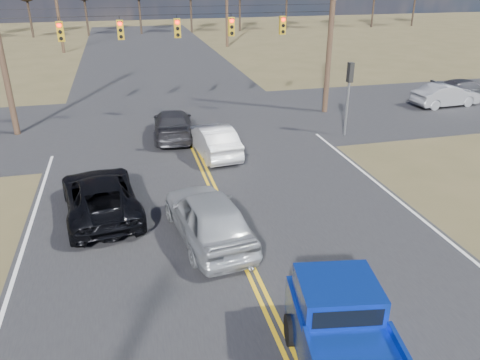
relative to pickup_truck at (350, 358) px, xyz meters
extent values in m
plane|color=brown|center=(-0.83, 2.00, -0.96)|extent=(160.00, 160.00, 0.00)
cube|color=#28282B|center=(-0.83, 12.00, -0.96)|extent=(14.00, 120.00, 0.02)
cube|color=#28282B|center=(-0.83, 20.00, -0.96)|extent=(120.00, 12.00, 0.02)
cylinder|color=#473323|center=(8.17, 20.00, 4.04)|extent=(0.32, 0.32, 10.00)
cylinder|color=black|center=(-0.83, 20.00, 5.04)|extent=(18.00, 0.02, 0.02)
cylinder|color=black|center=(-0.83, 20.00, 5.44)|extent=(18.00, 0.02, 0.02)
cube|color=#B28C14|center=(-6.83, 20.00, 4.34)|extent=(0.34, 0.24, 1.00)
cylinder|color=#FF0C05|center=(-6.83, 19.86, 4.67)|extent=(0.20, 0.06, 0.20)
cylinder|color=black|center=(-6.83, 19.86, 4.34)|extent=(0.20, 0.06, 0.20)
cylinder|color=black|center=(-6.83, 19.86, 4.01)|extent=(0.20, 0.06, 0.20)
cube|color=black|center=(-6.83, 19.83, 4.78)|extent=(0.24, 0.14, 0.03)
cube|color=#B28C14|center=(-3.83, 20.00, 4.34)|extent=(0.34, 0.24, 1.00)
cylinder|color=#FF0C05|center=(-3.83, 19.86, 4.67)|extent=(0.20, 0.06, 0.20)
cylinder|color=black|center=(-3.83, 19.86, 4.34)|extent=(0.20, 0.06, 0.20)
cylinder|color=black|center=(-3.83, 19.86, 4.01)|extent=(0.20, 0.06, 0.20)
cube|color=black|center=(-3.83, 19.83, 4.78)|extent=(0.24, 0.14, 0.03)
cube|color=#B28C14|center=(-0.83, 20.00, 4.34)|extent=(0.34, 0.24, 1.00)
cylinder|color=#FF0C05|center=(-0.83, 19.86, 4.67)|extent=(0.20, 0.06, 0.20)
cylinder|color=black|center=(-0.83, 19.86, 4.34)|extent=(0.20, 0.06, 0.20)
cylinder|color=black|center=(-0.83, 19.86, 4.01)|extent=(0.20, 0.06, 0.20)
cube|color=black|center=(-0.83, 19.83, 4.78)|extent=(0.24, 0.14, 0.03)
cube|color=#B28C14|center=(2.17, 20.00, 4.34)|extent=(0.34, 0.24, 1.00)
cylinder|color=#FF0C05|center=(2.17, 19.86, 4.67)|extent=(0.20, 0.06, 0.20)
cylinder|color=black|center=(2.17, 19.86, 4.34)|extent=(0.20, 0.06, 0.20)
cylinder|color=black|center=(2.17, 19.86, 4.01)|extent=(0.20, 0.06, 0.20)
cube|color=black|center=(2.17, 19.83, 4.78)|extent=(0.24, 0.14, 0.03)
cube|color=#B28C14|center=(5.17, 20.00, 4.34)|extent=(0.34, 0.24, 1.00)
cylinder|color=#FF0C05|center=(5.17, 19.86, 4.67)|extent=(0.20, 0.06, 0.20)
cylinder|color=black|center=(5.17, 19.86, 4.34)|extent=(0.20, 0.06, 0.20)
cylinder|color=black|center=(5.17, 19.86, 4.01)|extent=(0.20, 0.06, 0.20)
cube|color=black|center=(5.17, 19.83, 4.78)|extent=(0.24, 0.14, 0.03)
cylinder|color=slate|center=(7.37, 15.50, 0.64)|extent=(0.12, 0.12, 3.20)
cube|color=black|center=(7.37, 15.50, 2.44)|extent=(0.24, 0.34, 1.00)
cylinder|color=#473323|center=(-9.83, 48.00, 4.04)|extent=(0.32, 0.32, 10.00)
cylinder|color=#473323|center=(8.17, 48.00, 4.04)|extent=(0.32, 0.32, 10.00)
cylinder|color=#33261C|center=(-14.83, 62.00, 1.79)|extent=(0.28, 0.28, 5.50)
cylinder|color=#33261C|center=(-7.83, 62.00, 1.79)|extent=(0.28, 0.28, 5.50)
cylinder|color=#33261C|center=(-0.83, 62.00, 1.79)|extent=(0.28, 0.28, 5.50)
cylinder|color=#33261C|center=(6.17, 62.00, 1.79)|extent=(0.28, 0.28, 5.50)
cylinder|color=#33261C|center=(13.17, 62.00, 1.79)|extent=(0.28, 0.28, 5.50)
cylinder|color=#33261C|center=(20.17, 62.00, 1.79)|extent=(0.28, 0.28, 5.50)
cylinder|color=#33261C|center=(27.17, 62.00, 1.79)|extent=(0.28, 0.28, 5.50)
cylinder|color=#33261C|center=(34.17, 62.00, 1.79)|extent=(0.28, 0.28, 5.50)
cylinder|color=#33261C|center=(41.17, 62.00, 1.79)|extent=(0.28, 0.28, 5.50)
cylinder|color=black|center=(-0.63, 1.65, -0.58)|extent=(0.42, 0.80, 0.76)
cylinder|color=black|center=(1.14, 1.36, -0.58)|extent=(0.42, 0.80, 0.76)
cube|color=#0F31A3|center=(0.20, 1.18, 0.67)|extent=(1.99, 1.88, 0.68)
cube|color=black|center=(0.07, 0.40, 0.67)|extent=(1.50, 0.31, 0.43)
imported|color=#ACB0B4|center=(-1.70, 6.82, -0.09)|extent=(2.67, 5.28, 1.72)
imported|color=black|center=(-5.18, 9.50, -0.21)|extent=(3.15, 5.66, 1.50)
imported|color=white|center=(-0.03, 14.48, -0.22)|extent=(2.01, 4.62, 1.48)
imported|color=#303034|center=(-1.63, 17.50, -0.23)|extent=(2.48, 5.15, 1.45)
imported|color=#9C9EA4|center=(16.34, 19.37, -0.22)|extent=(1.90, 4.55, 1.46)
imported|color=#35353A|center=(18.80, 20.55, -0.28)|extent=(2.02, 4.73, 1.36)
camera|label=1|loc=(-3.96, -6.46, 7.28)|focal=35.00mm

